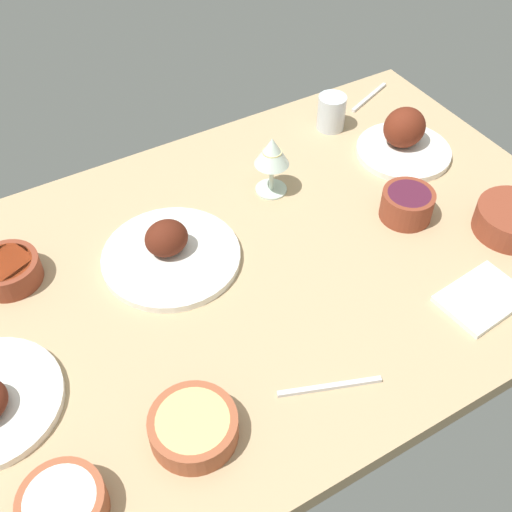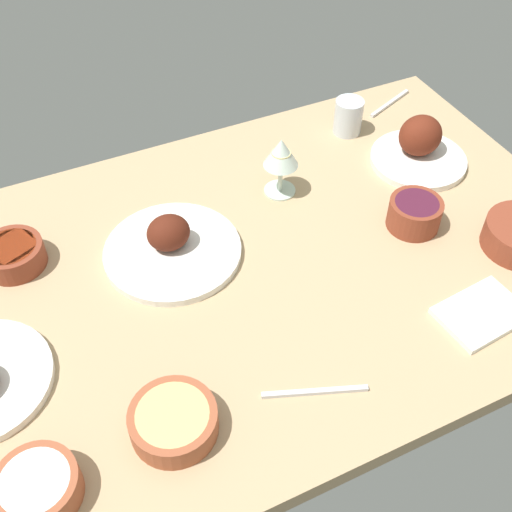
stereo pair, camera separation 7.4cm
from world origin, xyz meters
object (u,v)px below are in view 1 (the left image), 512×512
Objects in this scene: bowl_cream at (63,505)px; bowl_pasta at (193,426)px; plate_near_viewer at (404,139)px; bowl_sauce at (8,270)px; fork_loose at (369,97)px; spoon_loose at (330,387)px; plate_far_side at (170,252)px; wine_glass at (272,154)px; folded_napkin at (482,298)px; bowl_onions at (407,204)px; water_tumbler at (331,112)px.

bowl_cream reaches higher than bowl_pasta.
bowl_sauce is at bearing 176.20° from plate_near_viewer.
plate_near_viewer is at bearing -129.84° from fork_loose.
plate_far_side is at bearing -55.12° from spoon_loose.
bowl_cream is 0.78× the size of fork_loose.
wine_glass is 51.22cm from folded_napkin.
plate_near_viewer is at bearing 52.29° from bowl_onions.
folded_napkin is at bearing -33.56° from bowl_sauce.
water_tumbler reaches higher than bowl_sauce.
fork_loose is at bearing 62.23° from bowl_onions.
folded_napkin is (-2.53, -25.55, -2.82)cm from bowl_onions.
bowl_onions is 45.58cm from fork_loose.
folded_napkin reaches higher than fork_loose.
bowl_onions is 30.33cm from wine_glass.
plate_far_side and water_tumbler have the same top height.
bowl_pasta is at bearing -71.21° from bowl_sauce.
folded_napkin is (-16.54, -43.68, -2.93)cm from plate_near_viewer.
plate_near_viewer is at bearing -61.24° from water_tumbler.
plate_near_viewer is at bearing 28.60° from bowl_pasta.
bowl_onions is at bearing -124.35° from spoon_loose.
bowl_sauce is at bearing 177.37° from wine_glass.
water_tumbler is at bearing 7.33° from bowl_sauce.
bowl_pasta is (-75.47, -41.15, -0.97)cm from plate_near_viewer.
folded_napkin is at bearing -95.65° from bowl_onions.
plate_far_side reaches higher than bowl_cream.
fork_loose is (41.50, 18.67, -9.53)cm from wine_glass.
bowl_sauce is 1.42× the size of water_tumbler.
folded_napkin is at bearing -40.53° from plate_far_side.
plate_near_viewer is at bearing -5.73° from wine_glass.
bowl_cream is at bearing -156.13° from plate_near_viewer.
bowl_pasta is at bearing 177.55° from folded_napkin.
spoon_loose is at bearing -110.24° from wine_glass.
bowl_sauce is at bearing 146.44° from folded_napkin.
plate_far_side is 1.97× the size of wine_glass.
bowl_onions is at bearing -127.71° from plate_near_viewer.
plate_far_side is at bearing 70.59° from bowl_pasta.
plate_far_side is 74.57cm from fork_loose.
wine_glass reaches higher than fork_loose.
bowl_onions is 0.62× the size of spoon_loose.
wine_glass reaches higher than bowl_cream.
water_tumbler is at bearing 176.55° from fork_loose.
plate_near_viewer is at bearing 4.00° from plate_far_side.
folded_napkin is at bearing -157.43° from spoon_loose.
spoon_loose is at bearing -75.68° from plate_far_side.
folded_napkin is (17.78, -47.12, -9.33)cm from wine_glass.
wine_glass reaches higher than bowl_sauce.
bowl_onions is (77.53, -24.20, 0.70)cm from bowl_sauce.
bowl_pasta is 23.71cm from spoon_loose.
plate_far_side reaches higher than bowl_pasta.
bowl_sauce reaches higher than spoon_loose.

